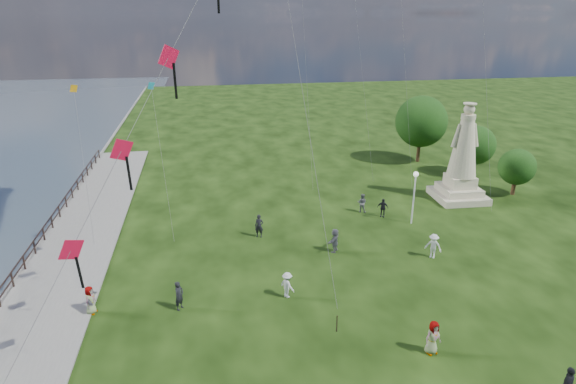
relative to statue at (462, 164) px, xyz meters
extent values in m
cube|color=slate|center=(-31.74, -8.44, -3.21)|extent=(0.30, 160.00, 0.60)
cube|color=slate|center=(-29.24, -10.44, -2.96)|extent=(5.00, 60.00, 0.10)
cylinder|color=black|center=(-31.54, -8.44, -2.51)|extent=(0.11, 0.11, 1.00)
cylinder|color=black|center=(-31.54, -6.44, -2.51)|extent=(0.11, 0.11, 1.00)
cylinder|color=black|center=(-31.54, -4.44, -2.51)|extent=(0.11, 0.11, 1.00)
cylinder|color=black|center=(-31.54, -2.44, -2.51)|extent=(0.11, 0.11, 1.00)
cylinder|color=black|center=(-31.54, -0.44, -2.51)|extent=(0.11, 0.11, 1.00)
cylinder|color=black|center=(-31.54, 1.56, -2.51)|extent=(0.11, 0.11, 1.00)
cylinder|color=black|center=(-31.54, 3.56, -2.51)|extent=(0.11, 0.11, 1.00)
cylinder|color=black|center=(-31.54, 5.56, -2.51)|extent=(0.11, 0.11, 1.00)
cylinder|color=black|center=(-31.54, 7.56, -2.51)|extent=(0.11, 0.11, 1.00)
cylinder|color=black|center=(-31.54, 9.56, -2.51)|extent=(0.11, 0.11, 1.00)
cylinder|color=black|center=(-31.54, 11.56, -2.51)|extent=(0.11, 0.11, 1.00)
cylinder|color=black|center=(-31.54, 13.56, -2.51)|extent=(0.11, 0.11, 1.00)
cylinder|color=black|center=(-31.54, 15.56, -2.51)|extent=(0.11, 0.11, 1.00)
cylinder|color=black|center=(-31.54, 17.56, -2.51)|extent=(0.11, 0.11, 1.00)
cube|color=black|center=(-31.54, -8.44, -2.03)|extent=(0.06, 52.00, 0.06)
cube|color=black|center=(-31.54, -8.44, -2.46)|extent=(0.06, 52.00, 0.06)
cube|color=#BAAB8D|center=(0.00, 0.00, -2.73)|extent=(4.08, 4.08, 0.56)
cube|color=#BAAB8D|center=(0.00, 0.00, -2.17)|extent=(3.11, 3.11, 0.56)
cube|color=#BAAB8D|center=(0.00, 0.00, -1.43)|extent=(2.14, 2.14, 0.93)
cylinder|color=#BAAB8D|center=(0.00, 0.00, 3.89)|extent=(1.17, 1.17, 0.37)
sphere|color=#BAAB8D|center=(0.00, 0.00, 4.47)|extent=(0.86, 0.86, 0.86)
cylinder|color=#BAAB8D|center=(0.00, 0.00, 4.91)|extent=(1.03, 1.03, 0.09)
cylinder|color=silver|center=(-5.88, -4.03, -1.16)|extent=(0.11, 0.11, 3.70)
sphere|color=white|center=(-5.88, -4.03, 0.80)|extent=(0.37, 0.37, 0.37)
cylinder|color=#382314|center=(4.45, 5.55, -2.10)|extent=(0.36, 0.36, 1.82)
sphere|color=#15350E|center=(4.45, 5.55, -0.06)|extent=(3.63, 3.63, 3.63)
cylinder|color=#382314|center=(5.13, 0.16, -2.25)|extent=(0.36, 0.36, 1.51)
sphere|color=#15350E|center=(5.13, 0.16, -0.55)|extent=(3.03, 3.03, 3.03)
cylinder|color=#382314|center=(1.28, 10.72, -1.71)|extent=(0.36, 0.36, 2.60)
sphere|color=#15350E|center=(1.28, 10.72, 1.21)|extent=(5.20, 5.20, 5.20)
imported|color=black|center=(-22.27, -12.15, -2.21)|extent=(0.65, 0.70, 1.59)
imported|color=silver|center=(-16.56, -12.01, -2.27)|extent=(0.94, 1.06, 1.47)
imported|color=#595960|center=(-10.92, -17.70, -2.19)|extent=(0.89, 0.66, 1.65)
imported|color=#595960|center=(-26.72, -11.65, -2.28)|extent=(0.63, 1.38, 1.47)
imported|color=black|center=(-17.15, -4.30, -2.19)|extent=(0.69, 0.55, 1.63)
imported|color=#595960|center=(-8.77, -1.24, -2.27)|extent=(0.85, 0.75, 1.49)
imported|color=silver|center=(-6.75, -9.20, -2.20)|extent=(1.14, 1.09, 1.61)
imported|color=black|center=(-7.52, -2.43, -2.29)|extent=(0.95, 0.81, 1.45)
imported|color=#595960|center=(-26.73, -11.73, -2.24)|extent=(0.67, 0.86, 1.54)
imported|color=#595960|center=(-12.61, -7.29, -2.22)|extent=(1.38, 1.56, 1.58)
cube|color=red|center=(-25.66, -16.92, 3.17)|extent=(0.87, 0.64, 1.03)
cube|color=black|center=(-25.48, -17.02, 2.22)|extent=(0.10, 0.28, 1.48)
cube|color=red|center=(-23.68, -15.30, 6.51)|extent=(0.87, 0.64, 1.03)
cube|color=black|center=(-23.50, -15.40, 5.56)|extent=(0.10, 0.28, 1.48)
cube|color=red|center=(-21.70, -13.68, 9.84)|extent=(0.87, 0.64, 1.03)
cube|color=black|center=(-21.52, -13.78, 8.89)|extent=(0.10, 0.28, 1.48)
cylinder|color=black|center=(-14.74, -15.44, -2.56)|extent=(0.06, 0.06, 0.90)
cube|color=teal|center=(-23.91, 0.94, 6.74)|extent=(0.51, 0.39, 0.57)
cylinder|color=#595959|center=(-23.41, -1.56, 1.89)|extent=(1.02, 5.01, 9.71)
cylinder|color=#595959|center=(-3.73, 4.27, 7.22)|extent=(1.02, 5.02, 20.37)
cylinder|color=#595959|center=(-5.98, 7.79, 4.99)|extent=(1.02, 5.02, 15.90)
cube|color=orange|center=(-29.11, 1.26, 6.64)|extent=(0.51, 0.39, 0.57)
cylinder|color=#595959|center=(-28.61, -1.24, 1.84)|extent=(1.02, 5.01, 9.60)
cylinder|color=#595959|center=(-11.93, 6.56, 11.14)|extent=(1.02, 5.02, 28.20)
cylinder|color=#595959|center=(0.65, -0.60, 6.99)|extent=(1.02, 5.02, 19.91)
camera|label=1|loc=(-20.50, -34.23, 11.49)|focal=30.00mm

